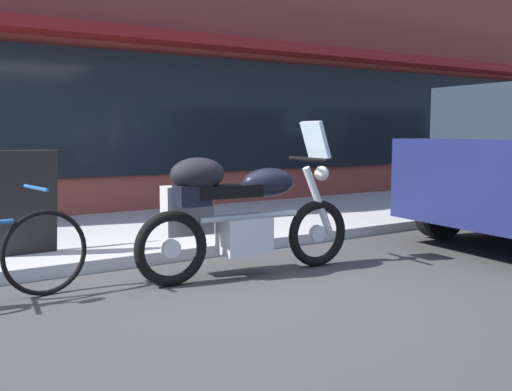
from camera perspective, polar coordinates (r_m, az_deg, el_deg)
ground_plane at (r=4.84m, az=-5.09°, el=-9.24°), size 80.00×80.00×0.00m
storefront_building at (r=11.63m, az=10.96°, el=17.86°), size 19.37×0.90×7.43m
touring_motorcycle at (r=5.11m, az=-2.12°, el=-1.45°), size 2.14×0.76×1.40m
sandwich_board_sign at (r=5.93m, az=-22.04°, el=-0.59°), size 0.55×0.43×1.01m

